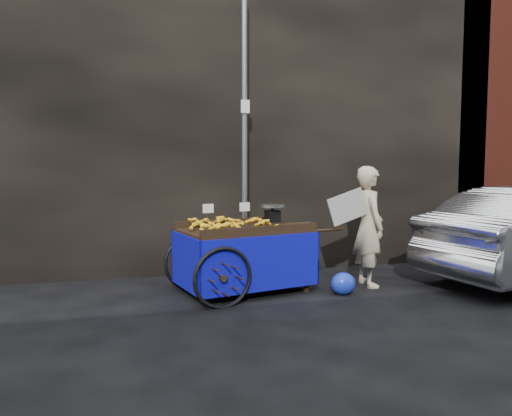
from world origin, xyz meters
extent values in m
plane|color=black|center=(0.00, 0.00, 0.00)|extent=(80.00, 80.00, 0.00)
cube|color=black|center=(-1.00, 2.60, 2.50)|extent=(11.00, 2.00, 5.00)
cube|color=#591E14|center=(5.50, 2.60, 2.50)|extent=(3.00, 2.00, 5.00)
cylinder|color=slate|center=(0.30, 1.30, 2.00)|extent=(0.08, 0.08, 4.00)
cube|color=white|center=(0.30, 1.25, 2.40)|extent=(0.12, 0.02, 0.18)
cube|color=black|center=(0.10, 0.48, 0.77)|extent=(1.72, 1.29, 0.06)
cube|color=black|center=(0.00, 0.92, 0.84)|extent=(1.50, 0.39, 0.10)
cube|color=black|center=(0.21, 0.04, 0.84)|extent=(1.50, 0.39, 0.10)
cube|color=black|center=(0.85, 0.26, 0.38)|extent=(0.06, 0.06, 0.77)
cube|color=black|center=(0.67, 1.01, 0.38)|extent=(0.06, 0.06, 0.77)
cylinder|color=black|center=(1.17, 0.34, 0.77)|extent=(0.48, 0.15, 0.04)
cylinder|color=black|center=(1.00, 1.08, 0.77)|extent=(0.48, 0.15, 0.04)
torus|color=black|center=(-0.29, -0.15, 0.34)|extent=(0.71, 0.21, 0.72)
torus|color=black|center=(-0.53, 0.86, 0.34)|extent=(0.71, 0.21, 0.72)
cylinder|color=black|center=(-0.41, 0.35, 0.34)|extent=(0.29, 1.06, 0.05)
cube|color=#080C99|center=(0.22, 0.00, 0.44)|extent=(1.54, 0.38, 0.65)
cube|color=#080C99|center=(-0.01, 0.95, 0.44)|extent=(1.54, 0.38, 0.65)
cube|color=#080C99|center=(-0.65, 0.30, 0.44)|extent=(0.25, 0.98, 0.65)
cube|color=#080C99|center=(0.86, 0.66, 0.44)|extent=(0.25, 0.98, 0.65)
cube|color=black|center=(0.51, 0.62, 0.93)|extent=(0.20, 0.17, 0.15)
cylinder|color=silver|center=(0.51, 0.62, 1.07)|extent=(0.39, 0.39, 0.03)
cube|color=white|center=(-0.39, 0.25, 1.08)|extent=(0.13, 0.04, 0.11)
cube|color=white|center=(0.08, 0.36, 1.08)|extent=(0.13, 0.04, 0.11)
imported|color=#C6B693|center=(1.76, 0.39, 0.79)|extent=(0.38, 0.58, 1.58)
cube|color=#B7B8B1|center=(1.41, 0.29, 1.06)|extent=(0.59, 0.05, 0.50)
ellipsoid|color=#1A32C6|center=(1.25, 0.03, 0.14)|extent=(0.31, 0.25, 0.28)
camera|label=1|loc=(-1.30, -5.54, 1.60)|focal=35.00mm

